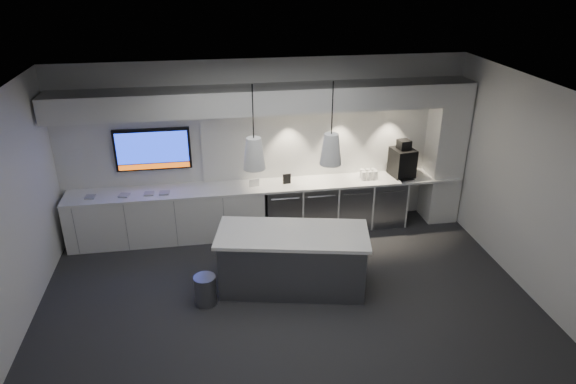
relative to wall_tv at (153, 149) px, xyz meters
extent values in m
plane|color=#29292B|center=(1.90, -2.45, -1.56)|extent=(7.00, 7.00, 0.00)
plane|color=black|center=(1.90, -2.45, 1.44)|extent=(7.00, 7.00, 0.00)
plane|color=white|center=(1.90, 0.05, -0.06)|extent=(7.00, 0.00, 7.00)
plane|color=white|center=(1.90, -4.95, -0.06)|extent=(7.00, 0.00, 7.00)
plane|color=white|center=(-1.60, -2.45, -0.06)|extent=(0.00, 7.00, 7.00)
plane|color=white|center=(5.40, -2.45, -0.06)|extent=(0.00, 7.00, 7.00)
cube|color=white|center=(1.90, -0.27, -0.68)|extent=(6.80, 0.65, 0.04)
cube|color=white|center=(0.15, -0.27, -1.13)|extent=(3.30, 0.63, 0.86)
cube|color=gray|center=(2.15, -0.27, -1.13)|extent=(0.60, 0.61, 0.85)
cube|color=gray|center=(2.78, -0.27, -1.13)|extent=(0.60, 0.61, 0.85)
cube|color=gray|center=(3.41, -0.27, -1.13)|extent=(0.60, 0.61, 0.85)
cube|color=gray|center=(4.04, -0.27, -1.13)|extent=(0.60, 0.61, 0.85)
cube|color=white|center=(3.10, 0.03, -0.01)|extent=(4.60, 0.03, 1.30)
cube|color=white|center=(1.90, -0.25, 0.84)|extent=(6.90, 0.60, 0.40)
cube|color=white|center=(5.10, -0.25, -0.26)|extent=(0.55, 0.55, 2.60)
cube|color=black|center=(0.00, 0.00, 0.00)|extent=(1.25, 0.06, 0.72)
cube|color=#142BC0|center=(0.00, -0.03, 0.04)|extent=(1.17, 0.00, 0.54)
cube|color=#D1500C|center=(0.00, -0.03, -0.29)|extent=(1.17, 0.00, 0.09)
cube|color=gray|center=(2.03, -2.04, -1.13)|extent=(2.19, 1.23, 0.87)
cube|color=white|center=(2.03, -2.04, -0.67)|extent=(2.31, 1.35, 0.05)
cylinder|color=gray|center=(0.75, -2.24, -1.34)|extent=(0.40, 0.40, 0.44)
cube|color=black|center=(4.32, -0.24, -0.41)|extent=(0.43, 0.47, 0.50)
cube|color=black|center=(4.32, -0.24, -0.07)|extent=(0.23, 0.23, 0.17)
cube|color=gray|center=(4.32, -0.47, -0.64)|extent=(0.30, 0.24, 0.03)
cube|color=black|center=(2.23, -0.28, -0.57)|extent=(0.14, 0.04, 0.18)
cube|color=white|center=(1.66, -0.32, -0.59)|extent=(0.18, 0.07, 0.14)
cube|color=#A7A7A7|center=(-1.04, -0.33, -0.65)|extent=(0.17, 0.17, 0.02)
cube|color=#A7A7A7|center=(-0.50, -0.35, -0.65)|extent=(0.20, 0.20, 0.02)
cube|color=#A7A7A7|center=(-0.10, -0.35, -0.65)|extent=(0.17, 0.17, 0.02)
cube|color=#A7A7A7|center=(0.14, -0.36, -0.65)|extent=(0.17, 0.17, 0.02)
cone|color=white|center=(1.51, -2.04, 0.59)|extent=(0.30, 0.30, 0.43)
cylinder|color=black|center=(1.51, -2.04, 1.15)|extent=(0.02, 0.02, 0.70)
cone|color=white|center=(2.54, -2.04, 0.59)|extent=(0.30, 0.30, 0.43)
cylinder|color=black|center=(2.54, -2.04, 1.15)|extent=(0.02, 0.02, 0.70)
camera|label=1|loc=(0.94, -8.33, 2.94)|focal=32.00mm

